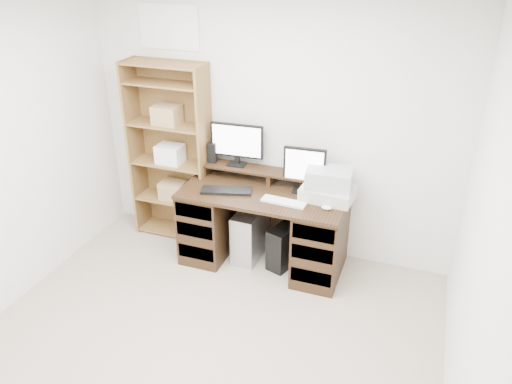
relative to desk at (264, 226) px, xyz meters
The scene contains 14 objects.
room 1.85m from the desk, 92.27° to the right, with size 3.54×4.04×2.54m.
desk is the anchor object (origin of this frame).
riser_shelf 0.50m from the desk, 90.00° to the left, with size 1.40×0.22×0.12m.
monitor_wide 0.83m from the desk, 145.61° to the left, with size 0.51×0.14×0.40m.
monitor_small 0.69m from the desk, 23.93° to the left, with size 0.38×0.15×0.41m.
speaker 0.86m from the desk, 160.14° to the left, with size 0.08×0.08×0.20m, color black.
keyboard_black 0.51m from the desk, 160.06° to the right, with size 0.46×0.15×0.03m, color black.
keyboard_white 0.46m from the desk, 31.20° to the right, with size 0.39×0.12×0.02m, color silver.
mouse 0.73m from the desk, 12.11° to the right, with size 0.09×0.06×0.04m, color white.
printer 0.71m from the desk, ahead, with size 0.45×0.34×0.11m, color #B5AD9D.
basket 0.80m from the desk, ahead, with size 0.39×0.28×0.17m, color #A2A8AD.
tower_silver 0.22m from the desk, 157.17° to the left, with size 0.22×0.50×0.50m, color #B2B4B9.
tower_black 0.28m from the desk, ahead, with size 0.31×0.45×0.42m.
bookshelf 1.19m from the desk, 168.50° to the left, with size 0.80×0.30×1.80m.
Camera 1 is at (1.37, -2.16, 2.79)m, focal length 35.00 mm.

